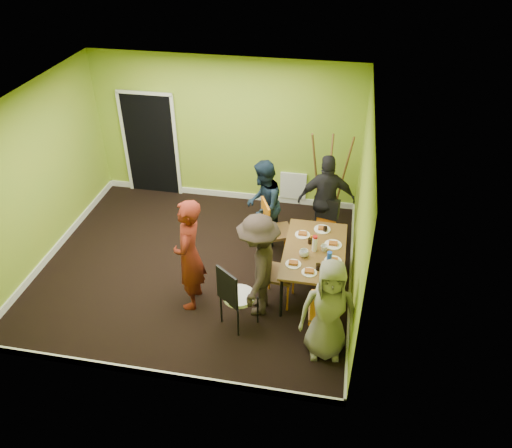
{
  "coord_description": "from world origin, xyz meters",
  "views": [
    {
      "loc": [
        2.12,
        -6.07,
        5.22
      ],
      "look_at": [
        0.99,
        0.0,
        0.97
      ],
      "focal_mm": 35.0,
      "sensor_mm": 36.0,
      "label": 1
    }
  ],
  "objects_px": {
    "orange_bottle": "(311,238)",
    "person_standing": "(189,255)",
    "person_left_near": "(258,266)",
    "easel": "(329,180)",
    "chair_left_near": "(273,267)",
    "person_left_far": "(263,205)",
    "person_front_end": "(328,310)",
    "chair_left_far": "(273,227)",
    "chair_back_end": "(327,214)",
    "chair_front_end": "(324,310)",
    "chair_bentwood": "(235,294)",
    "thermos": "(315,244)",
    "dining_table": "(315,253)",
    "person_back_end": "(326,200)",
    "blue_bottle": "(329,257)"
  },
  "relations": [
    {
      "from": "chair_left_far",
      "to": "person_left_far",
      "type": "xyz_separation_m",
      "value": [
        -0.22,
        0.35,
        0.18
      ]
    },
    {
      "from": "person_left_near",
      "to": "person_front_end",
      "type": "xyz_separation_m",
      "value": [
        1.02,
        -0.63,
        -0.06
      ]
    },
    {
      "from": "dining_table",
      "to": "orange_bottle",
      "type": "xyz_separation_m",
      "value": [
        -0.08,
        0.23,
        0.09
      ]
    },
    {
      "from": "chair_back_end",
      "to": "blue_bottle",
      "type": "relative_size",
      "value": 4.97
    },
    {
      "from": "blue_bottle",
      "to": "orange_bottle",
      "type": "xyz_separation_m",
      "value": [
        -0.3,
        0.5,
        -0.05
      ]
    },
    {
      "from": "person_front_end",
      "to": "dining_table",
      "type": "bearing_deg",
      "value": 96.15
    },
    {
      "from": "chair_bentwood",
      "to": "dining_table",
      "type": "bearing_deg",
      "value": 81.24
    },
    {
      "from": "chair_front_end",
      "to": "person_standing",
      "type": "height_order",
      "value": "person_standing"
    },
    {
      "from": "person_left_far",
      "to": "person_front_end",
      "type": "xyz_separation_m",
      "value": [
        1.23,
        -2.24,
        -0.04
      ]
    },
    {
      "from": "chair_back_end",
      "to": "thermos",
      "type": "bearing_deg",
      "value": 97.99
    },
    {
      "from": "chair_bentwood",
      "to": "orange_bottle",
      "type": "height_order",
      "value": "chair_bentwood"
    },
    {
      "from": "easel",
      "to": "person_standing",
      "type": "relative_size",
      "value": 1.02
    },
    {
      "from": "thermos",
      "to": "dining_table",
      "type": "bearing_deg",
      "value": 69.7
    },
    {
      "from": "dining_table",
      "to": "chair_back_end",
      "type": "relative_size",
      "value": 1.66
    },
    {
      "from": "person_front_end",
      "to": "person_left_near",
      "type": "bearing_deg",
      "value": 141.44
    },
    {
      "from": "orange_bottle",
      "to": "person_front_end",
      "type": "bearing_deg",
      "value": -76.27
    },
    {
      "from": "easel",
      "to": "chair_left_near",
      "type": "bearing_deg",
      "value": -106.49
    },
    {
      "from": "chair_left_far",
      "to": "chair_back_end",
      "type": "height_order",
      "value": "chair_left_far"
    },
    {
      "from": "chair_bentwood",
      "to": "person_left_far",
      "type": "height_order",
      "value": "person_left_far"
    },
    {
      "from": "person_standing",
      "to": "person_left_near",
      "type": "relative_size",
      "value": 1.08
    },
    {
      "from": "easel",
      "to": "person_left_near",
      "type": "bearing_deg",
      "value": -108.35
    },
    {
      "from": "easel",
      "to": "orange_bottle",
      "type": "height_order",
      "value": "easel"
    },
    {
      "from": "person_back_end",
      "to": "person_left_far",
      "type": "bearing_deg",
      "value": 7.67
    },
    {
      "from": "chair_left_near",
      "to": "chair_bentwood",
      "type": "height_order",
      "value": "chair_left_near"
    },
    {
      "from": "easel",
      "to": "person_standing",
      "type": "height_order",
      "value": "easel"
    },
    {
      "from": "chair_back_end",
      "to": "person_left_far",
      "type": "distance_m",
      "value": 1.07
    },
    {
      "from": "blue_bottle",
      "to": "person_standing",
      "type": "bearing_deg",
      "value": -169.43
    },
    {
      "from": "orange_bottle",
      "to": "person_standing",
      "type": "xyz_separation_m",
      "value": [
        -1.65,
        -0.86,
        0.09
      ]
    },
    {
      "from": "orange_bottle",
      "to": "person_left_near",
      "type": "distance_m",
      "value": 1.06
    },
    {
      "from": "chair_left_far",
      "to": "person_front_end",
      "type": "relative_size",
      "value": 0.73
    },
    {
      "from": "chair_back_end",
      "to": "chair_front_end",
      "type": "xyz_separation_m",
      "value": [
        0.13,
        -2.2,
        -0.08
      ]
    },
    {
      "from": "chair_left_far",
      "to": "orange_bottle",
      "type": "distance_m",
      "value": 0.8
    },
    {
      "from": "thermos",
      "to": "person_front_end",
      "type": "bearing_deg",
      "value": -76.6
    },
    {
      "from": "chair_left_near",
      "to": "person_left_near",
      "type": "bearing_deg",
      "value": -26.15
    },
    {
      "from": "dining_table",
      "to": "easel",
      "type": "xyz_separation_m",
      "value": [
        0.08,
        1.86,
        0.2
      ]
    },
    {
      "from": "chair_left_far",
      "to": "chair_front_end",
      "type": "relative_size",
      "value": 1.09
    },
    {
      "from": "chair_front_end",
      "to": "thermos",
      "type": "bearing_deg",
      "value": 98.53
    },
    {
      "from": "dining_table",
      "to": "orange_bottle",
      "type": "distance_m",
      "value": 0.26
    },
    {
      "from": "chair_front_end",
      "to": "person_back_end",
      "type": "relative_size",
      "value": 0.61
    },
    {
      "from": "dining_table",
      "to": "chair_back_end",
      "type": "bearing_deg",
      "value": 84.83
    },
    {
      "from": "person_standing",
      "to": "easel",
      "type": "bearing_deg",
      "value": 139.82
    },
    {
      "from": "chair_left_near",
      "to": "person_left_far",
      "type": "height_order",
      "value": "person_left_far"
    },
    {
      "from": "chair_back_end",
      "to": "person_front_end",
      "type": "distance_m",
      "value": 2.4
    },
    {
      "from": "chair_back_end",
      "to": "chair_bentwood",
      "type": "distance_m",
      "value": 2.4
    },
    {
      "from": "easel",
      "to": "chair_back_end",
      "type": "bearing_deg",
      "value": -87.85
    },
    {
      "from": "orange_bottle",
      "to": "person_front_end",
      "type": "relative_size",
      "value": 0.05
    },
    {
      "from": "chair_bentwood",
      "to": "thermos",
      "type": "xyz_separation_m",
      "value": [
        0.99,
        0.95,
        0.29
      ]
    },
    {
      "from": "person_left_near",
      "to": "person_standing",
      "type": "bearing_deg",
      "value": -89.33
    },
    {
      "from": "chair_left_far",
      "to": "thermos",
      "type": "height_order",
      "value": "chair_left_far"
    },
    {
      "from": "person_standing",
      "to": "chair_front_end",
      "type": "bearing_deg",
      "value": 73.71
    }
  ]
}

